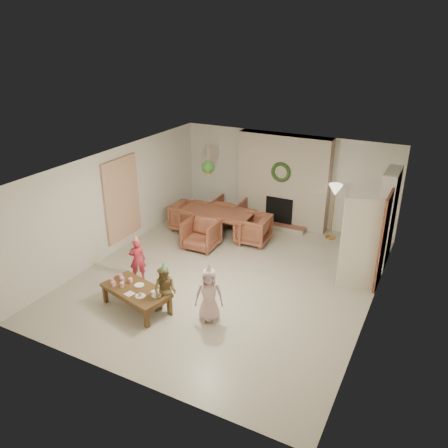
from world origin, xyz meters
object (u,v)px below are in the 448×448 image
Objects in this scene: dining_chair_left at (188,217)px; child_red at (137,259)px; dining_chair_far at (229,211)px; dining_chair_right at (253,229)px; dining_table at (216,223)px; child_pink at (209,295)px; dining_chair_near at (201,234)px; child_plaid at (165,291)px; coffee_table_top at (136,290)px.

child_red reaches higher than dining_chair_left.
dining_chair_far is 1.17m from dining_chair_left.
dining_chair_right is 0.85× the size of child_red.
child_pink reaches higher than dining_table.
dining_chair_near is at bearing 90.00° from dining_chair_far.
dining_table is at bearing -90.00° from dining_chair_left.
child_pink is (1.63, -2.52, 0.17)m from dining_chair_near.
child_red is at bearing -105.39° from dining_chair_near.
child_plaid reaches higher than dining_chair_far.
child_pink is at bearing 8.21° from dining_chair_right.
dining_table is at bearing 90.00° from dining_chair_far.
dining_table is at bearing 90.52° from child_pink.
child_pink reaches higher than child_red.
dining_chair_near and dining_chair_far have the same top height.
child_red is (-0.42, -2.76, 0.14)m from dining_table.
child_plaid is at bearing -156.89° from dining_chair_left.
child_pink is (0.81, 0.22, 0.03)m from child_plaid.
coffee_table_top is 1.46× the size of child_red.
child_plaid reaches higher than dining_table.
child_red is at bearing 139.13° from coffee_table_top.
child_pink reaches higher than child_plaid.
dining_chair_near is 0.75× the size of child_pink.
dining_table is 1.04m from dining_chair_right.
dining_chair_right is at bearing 141.34° from dining_chair_far.
dining_chair_near is 1.33m from dining_chair_right.
dining_table is 1.77× the size of child_pink.
dining_chair_right is 3.79m from coffee_table_top.
dining_chair_right is (1.87, 0.07, 0.00)m from dining_chair_left.
child_pink reaches higher than dining_chair_right.
coffee_table_top is 0.64m from child_plaid.
dining_chair_near is 3.01m from child_pink.
child_red is 2.16m from child_pink.
dining_chair_far is 0.85× the size of child_red.
dining_chair_right reaches higher than coffee_table_top.
dining_chair_near is 0.80× the size of child_plaid.
child_pink is at bearing 127.58° from child_red.
dining_chair_right is at bearing 38.66° from dining_chair_near.
dining_chair_far and dining_chair_right have the same top height.
dining_table is 1.36× the size of coffee_table_top.
child_plaid is (-0.19, -3.62, 0.14)m from dining_chair_right.
dining_chair_near is 2.87m from child_plaid.
child_plaid is (0.87, -4.41, 0.14)m from dining_chair_far.
dining_chair_far is 0.58× the size of coffee_table_top.
dining_chair_near is at bearing 107.36° from coffee_table_top.
child_plaid is (1.27, -0.82, 0.03)m from child_red.
child_plaid is at bearing 110.67° from child_red.
dining_chair_near is at bearing -135.00° from dining_chair_left.
dining_chair_far is at bearing 90.00° from dining_table.
child_pink is (2.08, -0.59, 0.06)m from child_red.
dining_chair_far is (-0.03, 0.83, 0.03)m from dining_table.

